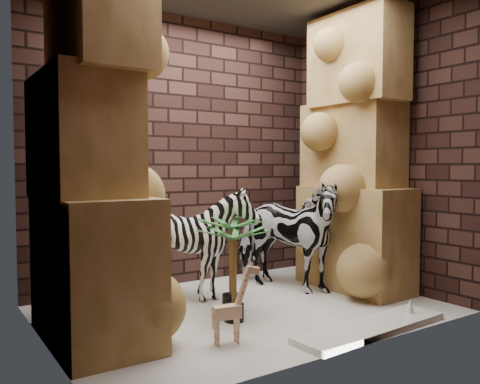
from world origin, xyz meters
TOP-DOWN VIEW (x-y plane):
  - floor at (0.00, 0.00)m, footprint 3.50×3.50m
  - wall_back at (0.00, 1.25)m, footprint 3.50×0.00m
  - wall_front at (0.00, -1.25)m, footprint 3.50×0.00m
  - wall_left at (-1.75, 0.00)m, footprint 0.00×3.00m
  - wall_right at (1.75, 0.00)m, footprint 0.00×3.00m
  - rock_pillar_left at (-1.40, 0.00)m, footprint 0.68×1.30m
  - rock_pillar_right at (1.42, 0.00)m, footprint 0.58×1.25m
  - zebra_right at (0.74, 0.36)m, footprint 0.99×1.32m
  - zebra_left at (-0.21, 0.55)m, footprint 1.01×1.21m
  - giraffe_toy at (-0.61, -0.66)m, footprint 0.33×0.16m
  - palm_front at (-0.13, 0.04)m, footprint 0.36×0.36m
  - palm_back at (-0.28, -0.24)m, footprint 0.36×0.36m
  - surfboard at (0.52, -1.05)m, footprint 1.51×0.45m

SIDE VIEW (x-z plane):
  - floor at x=0.00m, z-range 0.00..0.00m
  - surfboard at x=0.52m, z-range 0.00..0.05m
  - giraffe_toy at x=-0.61m, z-range 0.00..0.62m
  - palm_back at x=-0.28m, z-range 0.00..0.82m
  - palm_front at x=-0.13m, z-range 0.00..0.87m
  - zebra_left at x=-0.21m, z-range 0.00..1.02m
  - zebra_right at x=0.74m, z-range 0.00..1.39m
  - wall_back at x=0.00m, z-range -0.25..3.25m
  - wall_front at x=0.00m, z-range -0.25..3.25m
  - wall_left at x=-1.75m, z-range 0.00..3.00m
  - wall_right at x=1.75m, z-range 0.00..3.00m
  - rock_pillar_left at x=-1.40m, z-range 0.00..3.00m
  - rock_pillar_right at x=1.42m, z-range 0.00..3.00m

